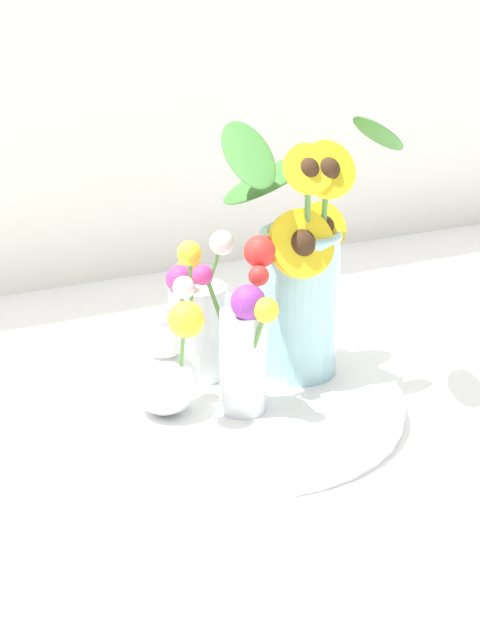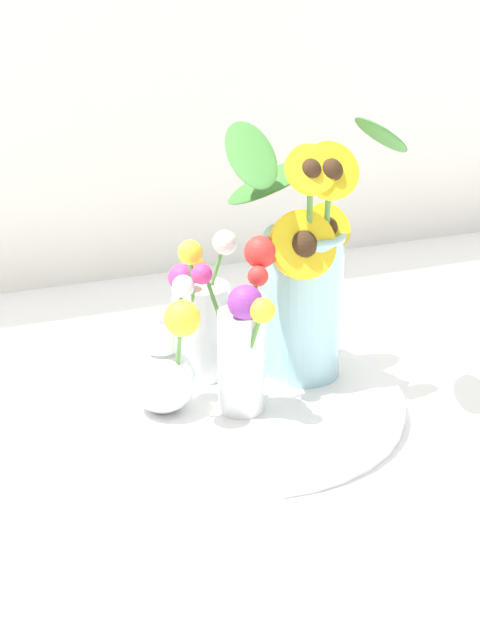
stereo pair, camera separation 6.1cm
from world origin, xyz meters
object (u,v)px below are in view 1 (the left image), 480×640
at_px(vase_bulb_right, 168,368).
at_px(vase_small_back, 198,319).
at_px(vase_small_center, 246,337).
at_px(mason_jar_sunflowers, 301,276).
at_px(serving_tray, 240,403).

distance_m(vase_bulb_right, vase_small_back, 0.11).
bearing_deg(vase_small_center, mason_jar_sunflowers, 29.91).
distance_m(mason_jar_sunflowers, vase_small_back, 0.14).
relative_size(mason_jar_sunflowers, vase_small_back, 1.81).
xyz_separation_m(serving_tray, vase_bulb_right, (-0.10, -0.01, 0.07)).
xyz_separation_m(mason_jar_sunflowers, vase_bulb_right, (-0.20, -0.03, -0.07)).
height_order(serving_tray, vase_bulb_right, vase_bulb_right).
distance_m(serving_tray, vase_bulb_right, 0.12).
bearing_deg(serving_tray, vase_small_center, -104.98).
bearing_deg(mason_jar_sunflowers, vase_small_back, 157.73).
xyz_separation_m(vase_bulb_right, vase_small_back, (0.07, 0.08, 0.02)).
relative_size(serving_tray, mason_jar_sunflowers, 1.14).
bearing_deg(vase_bulb_right, mason_jar_sunflowers, 9.52).
distance_m(serving_tray, mason_jar_sunflowers, 0.18).
relative_size(serving_tray, vase_small_back, 2.08).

